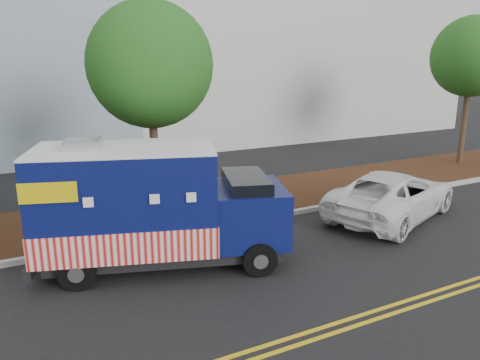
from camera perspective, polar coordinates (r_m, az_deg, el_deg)
ground at (r=12.73m, az=-5.11°, el=-8.75°), size 120.00×120.00×0.00m
curb at (r=13.91m, az=-7.33°, el=-6.37°), size 120.00×0.18×0.15m
mulch_strip at (r=15.79m, az=-9.96°, el=-3.86°), size 120.00×4.00×0.15m
centerline_near at (r=9.24m, az=6.03°, el=-18.61°), size 120.00×0.10×0.01m
centerline_far at (r=9.06m, az=6.94°, el=-19.36°), size 120.00×0.10×0.01m
tree_b at (r=14.68m, az=-10.88°, el=13.58°), size 3.80×3.80×6.73m
tree_d at (r=24.27m, az=26.44°, el=13.29°), size 3.62×3.62×6.87m
sign_post at (r=13.20m, az=-23.89°, el=-3.57°), size 0.06×0.06×2.40m
food_truck at (r=11.64m, az=-10.94°, el=-3.55°), size 6.50×3.96×3.23m
white_car at (r=15.88m, az=18.09°, el=-1.71°), size 5.96×4.27×1.51m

